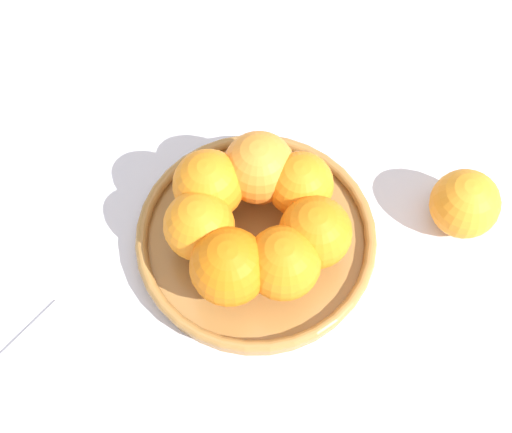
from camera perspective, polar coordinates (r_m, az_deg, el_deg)
The scene contains 5 objects.
ground_plane at distance 0.83m, azimuth 0.00°, elevation -2.21°, with size 4.00×4.00×0.00m, color silver.
fruit_bowl at distance 0.82m, azimuth 0.00°, elevation -1.77°, with size 0.27×0.27×0.03m.
orange_pile at distance 0.77m, azimuth -0.04°, elevation -0.13°, with size 0.20×0.20×0.08m.
stray_orange at distance 0.84m, azimuth 16.36°, elevation 0.98°, with size 0.08×0.08×0.08m, color orange.
napkin_folded at distance 0.80m, azimuth -15.95°, elevation -11.86°, with size 0.12×0.12×0.01m, color white.
Camera 1 is at (-0.23, -0.27, 0.75)m, focal length 50.00 mm.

